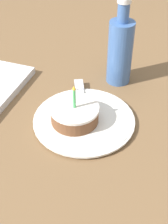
# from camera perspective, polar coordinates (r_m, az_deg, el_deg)

# --- Properties ---
(ground_plane) EXTENTS (2.40, 2.40, 0.04)m
(ground_plane) POSITION_cam_1_polar(r_m,az_deg,el_deg) (0.75, -1.90, -3.78)
(ground_plane) COLOR brown
(ground_plane) RESTS_ON ground
(plate) EXTENTS (0.24, 0.24, 0.01)m
(plate) POSITION_cam_1_polar(r_m,az_deg,el_deg) (0.75, -0.00, -1.48)
(plate) COLOR white
(plate) RESTS_ON ground_plane
(cake_slice) EXTENTS (0.11, 0.11, 0.10)m
(cake_slice) POSITION_cam_1_polar(r_m,az_deg,el_deg) (0.72, -1.54, -0.35)
(cake_slice) COLOR brown
(cake_slice) RESTS_ON plate
(fork) EXTENTS (0.16, 0.09, 0.01)m
(fork) POSITION_cam_1_polar(r_m,az_deg,el_deg) (0.81, -0.66, 3.06)
(fork) COLOR silver
(fork) RESTS_ON plate
(bottle) EXTENTS (0.07, 0.07, 0.23)m
(bottle) POSITION_cam_1_polar(r_m,az_deg,el_deg) (0.84, 6.63, 11.17)
(bottle) COLOR #3F66A5
(bottle) RESTS_ON ground_plane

